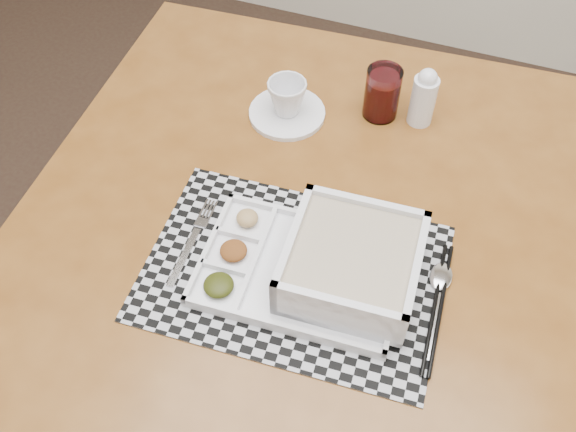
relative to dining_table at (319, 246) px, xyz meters
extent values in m
cube|color=#5D3311|center=(0.00, 0.00, 0.06)|extent=(1.10, 1.10, 0.04)
cylinder|color=#5D3311|center=(-0.49, 0.44, -0.33)|extent=(0.05, 0.05, 0.74)
cylinder|color=#5D3311|center=(0.44, 0.49, -0.33)|extent=(0.05, 0.05, 0.74)
cube|color=#5D3311|center=(-0.03, 0.44, 0.00)|extent=(0.89, 0.08, 0.08)
cube|color=#5D3311|center=(-0.44, -0.03, 0.00)|extent=(0.08, 0.89, 0.08)
cube|color=#5D3311|center=(0.44, 0.03, 0.00)|extent=(0.08, 0.89, 0.08)
cube|color=#A3A4AB|center=(-0.01, -0.12, 0.08)|extent=(0.49, 0.36, 0.00)
cube|color=silver|center=(0.01, -0.12, 0.09)|extent=(0.33, 0.24, 0.01)
cube|color=silver|center=(0.00, -0.01, 0.10)|extent=(0.32, 0.03, 0.01)
cube|color=silver|center=(0.01, -0.23, 0.10)|extent=(0.32, 0.03, 0.01)
cube|color=silver|center=(-0.15, -0.13, 0.10)|extent=(0.02, 0.22, 0.01)
cube|color=silver|center=(0.16, -0.11, 0.10)|extent=(0.02, 0.22, 0.01)
cube|color=silver|center=(-0.07, -0.12, 0.10)|extent=(0.02, 0.20, 0.01)
cube|color=silver|center=(-0.11, -0.16, 0.10)|extent=(0.08, 0.01, 0.01)
cube|color=silver|center=(-0.11, -0.09, 0.10)|extent=(0.08, 0.01, 0.01)
ellipsoid|color=black|center=(-0.10, -0.19, 0.10)|extent=(0.05, 0.05, 0.02)
ellipsoid|color=#4C280C|center=(-0.11, -0.13, 0.10)|extent=(0.04, 0.04, 0.02)
ellipsoid|color=olive|center=(-0.11, -0.06, 0.10)|extent=(0.04, 0.04, 0.02)
cube|color=silver|center=(0.08, -0.10, 0.10)|extent=(0.21, 0.21, 0.01)
cube|color=silver|center=(0.08, -0.01, 0.13)|extent=(0.20, 0.02, 0.08)
cube|color=silver|center=(0.09, -0.20, 0.13)|extent=(0.20, 0.02, 0.08)
cube|color=silver|center=(-0.01, -0.11, 0.13)|extent=(0.02, 0.20, 0.08)
cube|color=silver|center=(0.18, -0.10, 0.13)|extent=(0.02, 0.20, 0.08)
cube|color=tan|center=(0.08, -0.10, 0.13)|extent=(0.19, 0.19, 0.07)
cube|color=silver|center=(-0.18, -0.15, 0.08)|extent=(0.02, 0.12, 0.00)
cube|color=silver|center=(-0.19, -0.08, 0.08)|extent=(0.02, 0.02, 0.00)
cube|color=silver|center=(-0.20, -0.05, 0.08)|extent=(0.01, 0.04, 0.00)
cube|color=silver|center=(-0.19, -0.05, 0.08)|extent=(0.01, 0.04, 0.00)
cube|color=silver|center=(-0.19, -0.05, 0.08)|extent=(0.01, 0.04, 0.00)
cube|color=silver|center=(-0.18, -0.05, 0.08)|extent=(0.01, 0.04, 0.00)
cube|color=silver|center=(0.22, -0.14, 0.08)|extent=(0.02, 0.12, 0.00)
ellipsoid|color=silver|center=(0.22, -0.05, 0.09)|extent=(0.04, 0.06, 0.01)
cylinder|color=black|center=(0.22, -0.11, 0.09)|extent=(0.02, 0.24, 0.01)
cylinder|color=black|center=(0.23, -0.11, 0.09)|extent=(0.02, 0.24, 0.01)
cylinder|color=silver|center=(-0.15, 0.22, 0.08)|extent=(0.15, 0.15, 0.01)
imported|color=silver|center=(-0.15, 0.22, 0.13)|extent=(0.09, 0.09, 0.07)
cylinder|color=white|center=(0.02, 0.29, 0.13)|extent=(0.07, 0.07, 0.10)
cylinder|color=#3A0407|center=(0.02, 0.29, 0.12)|extent=(0.06, 0.06, 0.08)
cylinder|color=silver|center=(0.10, 0.30, 0.13)|extent=(0.05, 0.05, 0.10)
sphere|color=silver|center=(0.10, 0.30, 0.19)|extent=(0.04, 0.04, 0.04)
camera|label=1|loc=(0.18, -0.65, 0.95)|focal=40.00mm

